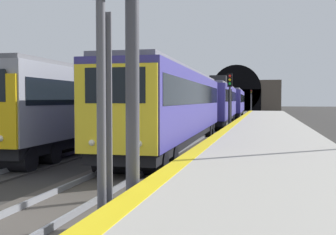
{
  "coord_description": "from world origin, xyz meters",
  "views": [
    {
      "loc": [
        -7.07,
        -4.65,
        2.54
      ],
      "look_at": [
        12.38,
        0.03,
        1.68
      ],
      "focal_mm": 43.44,
      "sensor_mm": 36.0,
      "label": 1
    }
  ],
  "objects_px": {
    "railway_signal_near": "(101,76)",
    "railway_signal_far": "(251,99)",
    "railway_signal_mid": "(230,96)",
    "catenary_mast_far": "(145,91)",
    "train_adjacent_platform": "(171,102)",
    "train_main_approaching": "(218,102)"
  },
  "relations": [
    {
      "from": "railway_signal_near",
      "to": "railway_signal_far",
      "type": "bearing_deg",
      "value": -180.0
    },
    {
      "from": "railway_signal_mid",
      "to": "catenary_mast_far",
      "type": "bearing_deg",
      "value": -149.19
    },
    {
      "from": "train_main_approaching",
      "to": "catenary_mast_far",
      "type": "xyz_separation_m",
      "value": [
        15.38,
        12.24,
        1.49
      ]
    },
    {
      "from": "railway_signal_near",
      "to": "train_adjacent_platform",
      "type": "bearing_deg",
      "value": -168.92
    },
    {
      "from": "railway_signal_mid",
      "to": "railway_signal_far",
      "type": "xyz_separation_m",
      "value": [
        48.3,
        -0.0,
        -0.12
      ]
    },
    {
      "from": "railway_signal_near",
      "to": "railway_signal_mid",
      "type": "bearing_deg",
      "value": -180.0
    },
    {
      "from": "railway_signal_near",
      "to": "catenary_mast_far",
      "type": "distance_m",
      "value": 51.45
    },
    {
      "from": "train_main_approaching",
      "to": "railway_signal_near",
      "type": "height_order",
      "value": "railway_signal_near"
    },
    {
      "from": "train_adjacent_platform",
      "to": "catenary_mast_far",
      "type": "relative_size",
      "value": 7.74
    },
    {
      "from": "catenary_mast_far",
      "to": "railway_signal_far",
      "type": "bearing_deg",
      "value": -29.8
    },
    {
      "from": "catenary_mast_far",
      "to": "train_adjacent_platform",
      "type": "bearing_deg",
      "value": -154.75
    },
    {
      "from": "railway_signal_far",
      "to": "train_adjacent_platform",
      "type": "bearing_deg",
      "value": -9.15
    },
    {
      "from": "train_main_approaching",
      "to": "train_adjacent_platform",
      "type": "height_order",
      "value": "train_adjacent_platform"
    },
    {
      "from": "train_adjacent_platform",
      "to": "railway_signal_near",
      "type": "height_order",
      "value": "railway_signal_near"
    },
    {
      "from": "railway_signal_near",
      "to": "railway_signal_far",
      "type": "distance_m",
      "value": 74.11
    },
    {
      "from": "train_adjacent_platform",
      "to": "railway_signal_mid",
      "type": "bearing_deg",
      "value": 39.43
    },
    {
      "from": "railway_signal_mid",
      "to": "catenary_mast_far",
      "type": "relative_size",
      "value": 0.62
    },
    {
      "from": "railway_signal_near",
      "to": "catenary_mast_far",
      "type": "bearing_deg",
      "value": -164.08
    },
    {
      "from": "train_adjacent_platform",
      "to": "railway_signal_far",
      "type": "xyz_separation_m",
      "value": [
        40.67,
        -6.55,
        0.37
      ]
    },
    {
      "from": "train_main_approaching",
      "to": "train_adjacent_platform",
      "type": "xyz_separation_m",
      "value": [
        -0.65,
        4.68,
        -0.01
      ]
    },
    {
      "from": "train_main_approaching",
      "to": "railway_signal_near",
      "type": "xyz_separation_m",
      "value": [
        -34.08,
        -1.88,
        0.62
      ]
    },
    {
      "from": "train_adjacent_platform",
      "to": "railway_signal_mid",
      "type": "height_order",
      "value": "train_adjacent_platform"
    }
  ]
}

